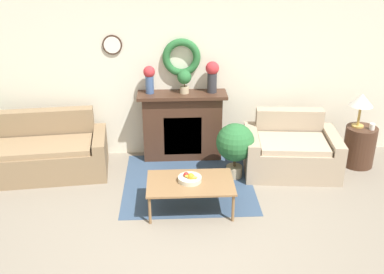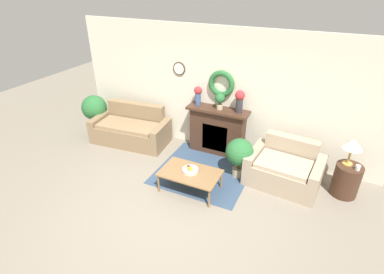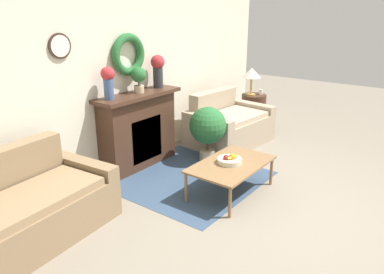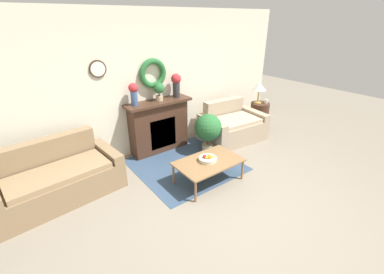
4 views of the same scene
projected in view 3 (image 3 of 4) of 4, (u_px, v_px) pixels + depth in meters
ground_plane at (297, 220)px, 4.01m from camera, size 16.00×16.00×0.00m
floor_rug at (188, 178)px, 4.99m from camera, size 1.80×1.78×0.01m
wall_back at (122, 70)px, 5.05m from camera, size 6.80×0.17×2.70m
fireplace at (138, 130)px, 5.25m from camera, size 1.33×0.41×1.06m
couch_left at (20, 213)px, 3.57m from camera, size 1.85×1.04×0.87m
loveseat_right at (228, 125)px, 6.22m from camera, size 1.42×1.06×0.83m
coffee_table at (231, 166)px, 4.49m from camera, size 1.08×0.68×0.39m
fruit_bowl at (230, 160)px, 4.48m from camera, size 0.29×0.29×0.12m
side_table_by_loveseat at (253, 110)px, 7.08m from camera, size 0.46×0.46×0.61m
table_lamp at (252, 74)px, 6.83m from camera, size 0.34×0.34×0.51m
mug at (261, 92)px, 7.00m from camera, size 0.08×0.08×0.09m
vase_on_mantel_left at (108, 80)px, 4.64m from camera, size 0.17×0.17×0.41m
vase_on_mantel_right at (158, 69)px, 5.32m from camera, size 0.20×0.20×0.47m
potted_plant_on_mantel at (139, 77)px, 5.02m from camera, size 0.21×0.21×0.35m
potted_plant_floor_by_loveseat at (208, 127)px, 5.41m from camera, size 0.54×0.54×0.82m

